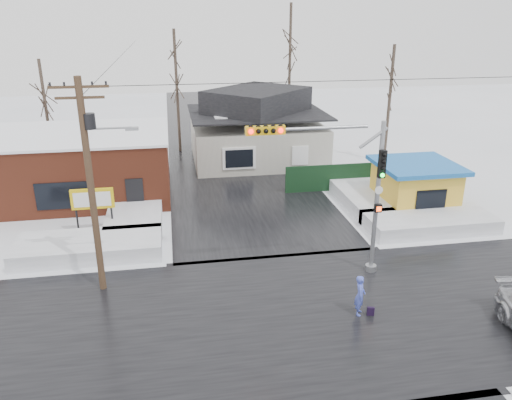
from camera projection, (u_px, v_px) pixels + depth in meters
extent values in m
plane|color=white|center=(303.00, 316.00, 19.64)|extent=(120.00, 120.00, 0.00)
cube|color=black|center=(303.00, 315.00, 19.64)|extent=(10.00, 120.00, 0.02)
cube|color=black|center=(303.00, 315.00, 19.64)|extent=(120.00, 10.00, 0.02)
cube|color=white|center=(89.00, 247.00, 24.51)|extent=(7.00, 3.00, 0.80)
cube|color=white|center=(429.00, 222.00, 27.39)|extent=(7.00, 3.00, 0.80)
cube|color=white|center=(136.00, 207.00, 29.44)|extent=(3.00, 8.00, 0.80)
cube|color=white|center=(361.00, 194.00, 31.68)|extent=(3.00, 8.00, 0.80)
cylinder|color=gray|center=(377.00, 200.00, 21.81)|extent=(0.20, 0.20, 7.00)
cylinder|color=gray|center=(371.00, 268.00, 22.99)|extent=(0.50, 0.50, 0.30)
cylinder|color=gray|center=(314.00, 128.00, 20.17)|extent=(4.60, 0.14, 0.14)
cube|color=gold|center=(265.00, 130.00, 19.85)|extent=(1.60, 0.28, 0.35)
sphere|color=#FF0C0C|center=(251.00, 132.00, 19.60)|extent=(0.20, 0.20, 0.20)
sphere|color=#FF0C0C|center=(281.00, 131.00, 19.79)|extent=(0.20, 0.20, 0.20)
cube|color=black|center=(382.00, 164.00, 21.03)|extent=(0.30, 0.22, 1.20)
sphere|color=#0CE533|center=(383.00, 175.00, 21.06)|extent=(0.18, 0.18, 0.18)
cube|color=black|center=(378.00, 208.00, 21.73)|extent=(0.30, 0.20, 0.35)
cylinder|color=#382619|center=(91.00, 191.00, 20.00)|extent=(0.28, 0.28, 9.00)
cube|color=#382619|center=(78.00, 87.00, 18.55)|extent=(2.20, 0.10, 0.10)
cube|color=#382619|center=(80.00, 98.00, 18.69)|extent=(1.80, 0.10, 0.10)
cylinder|color=black|center=(90.00, 121.00, 19.05)|extent=(0.44, 0.44, 0.60)
cylinder|color=gray|center=(108.00, 128.00, 19.26)|extent=(1.80, 0.08, 0.08)
cube|color=gray|center=(132.00, 129.00, 19.42)|extent=(0.50, 0.22, 0.12)
cube|color=brown|center=(73.00, 166.00, 31.92)|extent=(12.00, 8.00, 4.00)
cube|color=white|center=(69.00, 134.00, 31.20)|extent=(12.20, 8.20, 0.15)
cube|color=black|center=(63.00, 196.00, 28.43)|extent=(3.00, 0.08, 1.60)
cube|color=black|center=(135.00, 196.00, 29.17)|extent=(1.00, 0.08, 2.20)
cylinder|color=black|center=(77.00, 219.00, 26.49)|extent=(0.10, 0.10, 1.80)
cylinder|color=black|center=(112.00, 217.00, 26.78)|extent=(0.10, 0.10, 1.80)
cube|color=gold|center=(92.00, 199.00, 26.25)|extent=(2.20, 0.18, 1.10)
cube|color=white|center=(92.00, 199.00, 26.15)|extent=(1.90, 0.02, 0.80)
cube|color=beige|center=(257.00, 142.00, 39.71)|extent=(10.00, 8.00, 3.00)
cube|color=black|center=(257.00, 112.00, 38.87)|extent=(10.40, 8.40, 0.12)
pyramid|color=black|center=(257.00, 100.00, 38.53)|extent=(9.00, 7.00, 1.80)
cube|color=brown|center=(294.00, 96.00, 39.95)|extent=(0.70, 0.70, 1.40)
cube|color=white|center=(239.00, 158.00, 35.69)|extent=(2.40, 0.12, 1.60)
cube|color=gold|center=(414.00, 188.00, 29.92)|extent=(4.00, 4.00, 2.60)
cube|color=#1656AA|center=(417.00, 165.00, 29.41)|extent=(4.60, 4.60, 0.25)
cube|color=black|center=(431.00, 200.00, 28.05)|extent=(1.80, 0.06, 1.20)
cube|color=black|center=(344.00, 177.00, 33.27)|extent=(8.00, 0.12, 1.80)
cylinder|color=#332821|center=(177.00, 92.00, 41.20)|extent=(0.24, 0.24, 10.00)
cylinder|color=#332821|center=(290.00, 75.00, 44.30)|extent=(0.24, 0.24, 12.00)
cylinder|color=#332821|center=(389.00, 105.00, 38.41)|extent=(0.24, 0.24, 9.00)
cylinder|color=#332821|center=(47.00, 113.00, 38.11)|extent=(0.24, 0.24, 8.00)
imported|color=#4757C7|center=(360.00, 296.00, 19.47)|extent=(0.60, 0.72, 1.67)
cube|color=black|center=(371.00, 312.00, 19.59)|extent=(0.30, 0.18, 0.35)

